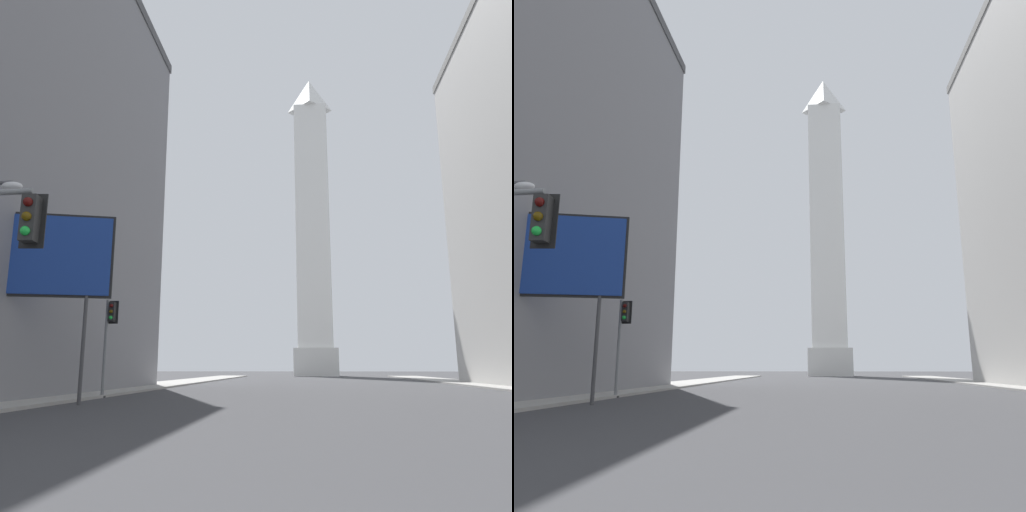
% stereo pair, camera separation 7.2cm
% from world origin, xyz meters
% --- Properties ---
extents(sidewalk_left, '(5.00, 113.61, 0.15)m').
position_xyz_m(sidewalk_left, '(-15.08, 34.08, 0.07)').
color(sidewalk_left, gray).
rests_on(sidewalk_left, ground_plane).
extents(obelisk, '(8.21, 8.21, 61.70)m').
position_xyz_m(obelisk, '(0.00, 94.68, 29.59)').
color(obelisk, silver).
rests_on(obelisk, ground_plane).
extents(traffic_light_mid_left, '(0.78, 0.50, 5.46)m').
position_xyz_m(traffic_light_mid_left, '(-12.57, 25.31, 3.61)').
color(traffic_light_mid_left, slate).
rests_on(traffic_light_mid_left, ground_plane).
extents(billboard_sign, '(6.70, 2.15, 8.88)m').
position_xyz_m(billboard_sign, '(-13.85, 19.40, 6.72)').
color(billboard_sign, '#3F3F42').
rests_on(billboard_sign, ground_plane).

